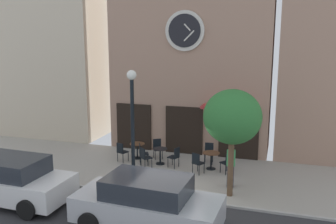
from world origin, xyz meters
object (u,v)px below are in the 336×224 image
at_px(cafe_chair_outer, 142,152).
at_px(parked_car_silver, 147,203).
at_px(cafe_table_near_door, 160,154).
at_px(pedestrian_green, 231,165).
at_px(cafe_chair_near_lamp, 209,151).
at_px(cafe_chair_facing_wall, 175,156).
at_px(cafe_chair_near_tree, 122,151).
at_px(street_lamp, 133,128).
at_px(cafe_chair_left_end, 145,156).
at_px(cafe_table_center_right, 137,148).
at_px(cafe_chair_right_end, 228,162).
at_px(street_tree, 232,117).
at_px(cafe_table_leftmost, 211,157).
at_px(parked_car_white, 10,180).
at_px(cafe_chair_curbside, 158,147).
at_px(cafe_chair_mid_row, 197,162).

height_order(cafe_chair_outer, parked_car_silver, parked_car_silver).
height_order(cafe_table_near_door, cafe_chair_outer, cafe_chair_outer).
bearing_deg(pedestrian_green, parked_car_silver, -117.56).
distance_m(cafe_chair_near_lamp, cafe_chair_facing_wall, 1.66).
bearing_deg(cafe_chair_near_tree, street_lamp, -55.83).
bearing_deg(cafe_chair_left_end, cafe_table_center_right, 125.43).
distance_m(street_lamp, cafe_chair_right_end, 4.27).
bearing_deg(cafe_chair_outer, cafe_chair_right_end, -2.45).
relative_size(street_tree, cafe_chair_near_tree, 4.23).
distance_m(street_lamp, cafe_chair_outer, 2.92).
bearing_deg(cafe_table_leftmost, street_tree, -65.26).
xyz_separation_m(cafe_table_near_door, cafe_chair_facing_wall, (0.75, -0.24, 0.05)).
bearing_deg(cafe_chair_near_lamp, cafe_chair_facing_wall, -140.37).
relative_size(cafe_chair_near_tree, parked_car_white, 0.21).
distance_m(cafe_table_leftmost, parked_car_silver, 5.49).
distance_m(cafe_chair_left_end, cafe_chair_curbside, 1.44).
height_order(street_tree, cafe_table_near_door, street_tree).
bearing_deg(parked_car_white, street_tree, 20.51).
bearing_deg(street_lamp, cafe_chair_near_lamp, 55.39).
bearing_deg(parked_car_silver, cafe_table_near_door, 104.65).
height_order(cafe_chair_left_end, pedestrian_green, pedestrian_green).
xyz_separation_m(cafe_chair_mid_row, pedestrian_green, (1.49, -0.99, 0.33)).
relative_size(cafe_chair_left_end, cafe_chair_near_lamp, 1.00).
bearing_deg(parked_car_silver, cafe_chair_left_end, 111.82).
xyz_separation_m(cafe_chair_right_end, cafe_chair_facing_wall, (-2.28, 0.09, 0.00)).
bearing_deg(cafe_chair_left_end, cafe_table_leftmost, 14.67).
xyz_separation_m(cafe_table_center_right, parked_car_white, (-2.43, -5.53, 0.25)).
distance_m(cafe_chair_right_end, pedestrian_green, 1.44).
distance_m(cafe_chair_mid_row, cafe_chair_curbside, 2.66).
bearing_deg(cafe_chair_facing_wall, cafe_table_center_right, 161.69).
bearing_deg(cafe_table_center_right, cafe_chair_near_lamp, 6.75).
xyz_separation_m(cafe_table_near_door, cafe_chair_outer, (-0.80, -0.17, 0.05)).
bearing_deg(cafe_chair_facing_wall, street_lamp, -114.01).
distance_m(cafe_chair_near_tree, cafe_chair_curbside, 1.70).
height_order(cafe_chair_mid_row, parked_car_white, parked_car_white).
height_order(cafe_table_near_door, cafe_chair_curbside, cafe_chair_curbside).
bearing_deg(cafe_table_center_right, street_lamp, -70.64).
xyz_separation_m(cafe_chair_curbside, parked_car_white, (-3.31, -5.85, 0.23)).
xyz_separation_m(cafe_chair_mid_row, parked_car_white, (-5.53, -4.38, 0.23)).
bearing_deg(cafe_chair_outer, cafe_chair_facing_wall, -2.77).
relative_size(cafe_chair_curbside, parked_car_silver, 0.21).
height_order(street_lamp, cafe_chair_mid_row, street_lamp).
height_order(cafe_chair_mid_row, cafe_chair_curbside, same).
xyz_separation_m(cafe_chair_outer, cafe_chair_near_lamp, (2.83, 0.98, 0.00)).
relative_size(street_tree, cafe_table_leftmost, 5.19).
relative_size(parked_car_white, parked_car_silver, 0.99).
relative_size(cafe_table_center_right, pedestrian_green, 0.43).
relative_size(cafe_table_center_right, parked_car_white, 0.17).
bearing_deg(cafe_chair_outer, cafe_chair_near_lamp, 19.16).
height_order(street_lamp, cafe_table_leftmost, street_lamp).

